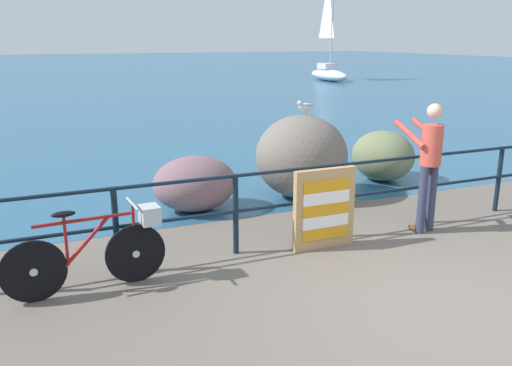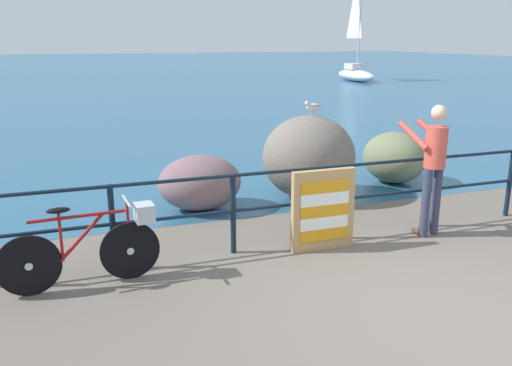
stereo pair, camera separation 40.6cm
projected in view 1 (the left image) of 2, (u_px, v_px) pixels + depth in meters
The scene contains 11 objects.
ground_plane at pixel (121, 101), 23.03m from camera, with size 120.00×120.00×0.10m, color #6B6056.
sea_surface at pixel (71, 68), 48.23m from camera, with size 120.00×90.00×0.01m, color #285B7F.
promenade_railing at pixel (337, 192), 7.01m from camera, with size 8.72×0.07×1.02m.
bicycle at pixel (100, 248), 5.59m from camera, with size 1.70×0.48×0.92m.
person_at_railing at pixel (429, 162), 7.14m from camera, with size 0.54×0.67×1.78m.
folded_deckchair_stack at pixel (324, 209), 6.69m from camera, with size 0.84×0.10×1.04m.
breakwater_boulder_main at pixel (302, 156), 8.84m from camera, with size 1.56×1.47×1.39m.
breakwater_boulder_left at pixel (195, 183), 8.20m from camera, with size 1.30×1.11×0.86m.
breakwater_boulder_right at pixel (383, 156), 9.94m from camera, with size 1.12×1.24×0.94m.
seagull at pixel (306, 106), 8.68m from camera, with size 0.34×0.13×0.23m.
sailboat at pixel (329, 69), 33.24m from camera, with size 1.67×4.49×6.16m.
Camera 1 is at (-3.62, -3.61, 2.61)m, focal length 37.13 mm.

